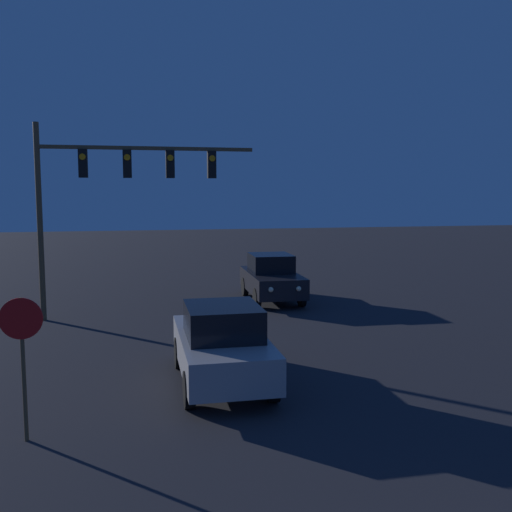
{
  "coord_description": "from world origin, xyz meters",
  "views": [
    {
      "loc": [
        -3.4,
        -2.05,
        4.14
      ],
      "look_at": [
        0.0,
        13.42,
        2.34
      ],
      "focal_mm": 40.0,
      "sensor_mm": 36.0,
      "label": 1
    }
  ],
  "objects": [
    {
      "name": "car_far",
      "position": [
        1.77,
        18.72,
        0.87
      ],
      "size": [
        1.93,
        4.29,
        1.76
      ],
      "rotation": [
        0.0,
        0.0,
        3.11
      ],
      "color": "black",
      "rests_on": "ground_plane"
    },
    {
      "name": "traffic_signal_mast",
      "position": [
        -3.98,
        17.05,
        4.46
      ],
      "size": [
        6.97,
        0.3,
        6.29
      ],
      "color": "brown",
      "rests_on": "ground_plane"
    },
    {
      "name": "car_near",
      "position": [
        -1.56,
        9.75,
        0.87
      ],
      "size": [
        1.87,
        4.27,
        1.76
      ],
      "rotation": [
        0.0,
        0.0,
        -0.01
      ],
      "color": "#99999E",
      "rests_on": "ground_plane"
    },
    {
      "name": "stop_sign",
      "position": [
        -5.18,
        7.65,
        1.68
      ],
      "size": [
        0.69,
        0.07,
        2.42
      ],
      "color": "brown",
      "rests_on": "ground_plane"
    }
  ]
}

